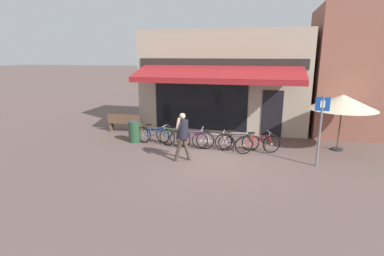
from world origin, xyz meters
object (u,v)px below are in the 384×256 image
at_px(bicycle_purple, 191,139).
at_px(bicycle_black, 237,142).
at_px(cafe_parasol, 343,102).
at_px(bicycle_green, 173,136).
at_px(parking_sign, 321,124).
at_px(pedestrian_adult, 182,132).
at_px(bicycle_blue, 155,135).
at_px(bicycle_red, 258,144).
at_px(bicycle_silver, 213,141).
at_px(park_bench, 125,122).
at_px(litter_bin, 134,131).

height_order(bicycle_purple, bicycle_black, bicycle_purple).
bearing_deg(cafe_parasol, bicycle_green, -171.96).
bearing_deg(parking_sign, pedestrian_adult, -173.20).
bearing_deg(bicycle_black, bicycle_purple, 173.18).
xyz_separation_m(bicycle_blue, bicycle_red, (4.16, -0.23, 0.00)).
distance_m(parking_sign, cafe_parasol, 2.34).
bearing_deg(bicycle_green, parking_sign, 6.30).
bearing_deg(bicycle_red, pedestrian_adult, -173.19).
xyz_separation_m(bicycle_silver, cafe_parasol, (4.71, 1.12, 1.53)).
relative_size(bicycle_silver, bicycle_black, 1.00).
xyz_separation_m(pedestrian_adult, parking_sign, (4.48, 0.53, 0.42)).
xyz_separation_m(bicycle_blue, park_bench, (-2.12, 1.59, 0.09)).
distance_m(bicycle_purple, park_bench, 4.14).
distance_m(bicycle_black, pedestrian_adult, 2.42).
bearing_deg(bicycle_silver, bicycle_blue, 175.32).
relative_size(bicycle_silver, pedestrian_adult, 0.99).
relative_size(bicycle_black, cafe_parasol, 0.68).
height_order(bicycle_purple, cafe_parasol, cafe_parasol).
bearing_deg(bicycle_blue, bicycle_black, 5.96).
bearing_deg(cafe_parasol, pedestrian_adult, -155.01).
bearing_deg(bicycle_red, parking_sign, -45.81).
distance_m(bicycle_red, cafe_parasol, 3.57).
height_order(pedestrian_adult, parking_sign, parking_sign).
distance_m(bicycle_blue, bicycle_silver, 2.46).
bearing_deg(cafe_parasol, parking_sign, -117.22).
bearing_deg(bicycle_red, bicycle_black, 146.88).
height_order(bicycle_silver, pedestrian_adult, pedestrian_adult).
xyz_separation_m(bicycle_black, park_bench, (-5.49, 1.66, 0.10)).
relative_size(bicycle_blue, litter_bin, 1.84).
bearing_deg(bicycle_purple, litter_bin, 170.39).
bearing_deg(bicycle_purple, bicycle_black, 2.71).
bearing_deg(bicycle_green, bicycle_red, 13.61).
bearing_deg(bicycle_red, litter_bin, 153.93).
bearing_deg(pedestrian_adult, parking_sign, -173.23).
height_order(bicycle_blue, bicycle_green, bicycle_blue).
relative_size(cafe_parasol, park_bench, 1.53).
height_order(litter_bin, park_bench, litter_bin).
xyz_separation_m(bicycle_green, parking_sign, (5.37, -1.14, 1.09)).
bearing_deg(park_bench, bicycle_blue, -40.93).
bearing_deg(parking_sign, bicycle_red, 156.27).
xyz_separation_m(litter_bin, park_bench, (-1.15, 1.45, -0.02)).
xyz_separation_m(litter_bin, cafe_parasol, (8.14, 0.83, 1.40)).
xyz_separation_m(bicycle_green, bicycle_red, (3.42, -0.28, 0.01)).
xyz_separation_m(bicycle_blue, pedestrian_adult, (1.64, -1.62, 0.66)).
xyz_separation_m(parking_sign, park_bench, (-8.24, 2.67, -0.99)).
bearing_deg(bicycle_silver, cafe_parasol, 12.52).
xyz_separation_m(bicycle_green, cafe_parasol, (6.42, 0.91, 1.52)).
height_order(bicycle_black, litter_bin, litter_bin).
relative_size(bicycle_green, parking_sign, 0.69).
relative_size(bicycle_green, pedestrian_adult, 0.96).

